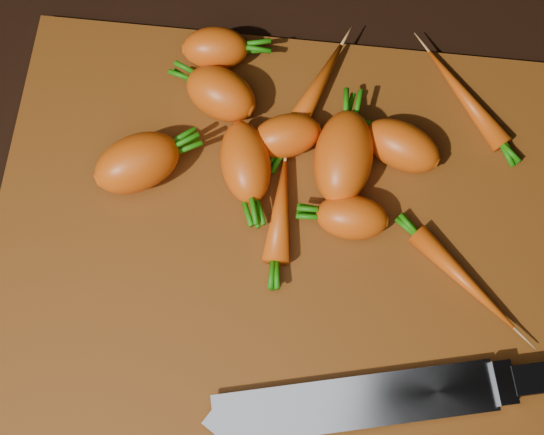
# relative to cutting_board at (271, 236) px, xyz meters

# --- Properties ---
(ground) EXTENTS (2.00, 2.00, 0.01)m
(ground) POSITION_rel_cutting_board_xyz_m (0.00, 0.00, -0.01)
(ground) COLOR black
(cutting_board) EXTENTS (0.50, 0.40, 0.01)m
(cutting_board) POSITION_rel_cutting_board_xyz_m (0.00, 0.00, 0.00)
(cutting_board) COLOR brown
(cutting_board) RESTS_ON ground
(carrot_0) EXTENTS (0.09, 0.08, 0.05)m
(carrot_0) POSITION_rel_cutting_board_xyz_m (-0.12, 0.05, 0.03)
(carrot_0) COLOR #D44E0B
(carrot_0) RESTS_ON cutting_board
(carrot_1) EXTENTS (0.08, 0.07, 0.05)m
(carrot_1) POSITION_rel_cutting_board_xyz_m (-0.06, 0.12, 0.03)
(carrot_1) COLOR #D44E0B
(carrot_1) RESTS_ON cutting_board
(carrot_2) EXTENTS (0.06, 0.09, 0.04)m
(carrot_2) POSITION_rel_cutting_board_xyz_m (-0.03, 0.06, 0.03)
(carrot_2) COLOR #D44E0B
(carrot_2) RESTS_ON cutting_board
(carrot_3) EXTENTS (0.06, 0.09, 0.05)m
(carrot_3) POSITION_rel_cutting_board_xyz_m (0.06, 0.07, 0.03)
(carrot_3) COLOR #D44E0B
(carrot_3) RESTS_ON cutting_board
(carrot_4) EXTENTS (0.07, 0.06, 0.04)m
(carrot_4) POSITION_rel_cutting_board_xyz_m (0.00, 0.09, 0.03)
(carrot_4) COLOR #D44E0B
(carrot_4) RESTS_ON cutting_board
(carrot_5) EXTENTS (0.07, 0.05, 0.04)m
(carrot_5) POSITION_rel_cutting_board_xyz_m (-0.07, 0.17, 0.03)
(carrot_5) COLOR #D44E0B
(carrot_5) RESTS_ON cutting_board
(carrot_6) EXTENTS (0.08, 0.07, 0.04)m
(carrot_6) POSITION_rel_cutting_board_xyz_m (0.11, 0.09, 0.03)
(carrot_6) COLOR #D44E0B
(carrot_6) RESTS_ON cutting_board
(carrot_7) EXTENTS (0.07, 0.12, 0.03)m
(carrot_7) POSITION_rel_cutting_board_xyz_m (0.02, 0.13, 0.02)
(carrot_7) COLOR #D44E0B
(carrot_7) RESTS_ON cutting_board
(carrot_8) EXTENTS (0.10, 0.09, 0.02)m
(carrot_8) POSITION_rel_cutting_board_xyz_m (0.17, -0.03, 0.02)
(carrot_8) COLOR #D44E0B
(carrot_8) RESTS_ON cutting_board
(carrot_9) EXTENTS (0.03, 0.09, 0.02)m
(carrot_9) POSITION_rel_cutting_board_xyz_m (0.01, 0.02, 0.02)
(carrot_9) COLOR #D44E0B
(carrot_9) RESTS_ON cutting_board
(carrot_10) EXTENTS (0.09, 0.10, 0.02)m
(carrot_10) POSITION_rel_cutting_board_xyz_m (0.17, 0.15, 0.02)
(carrot_10) COLOR #D44E0B
(carrot_10) RESTS_ON cutting_board
(carrot_11) EXTENTS (0.06, 0.04, 0.04)m
(carrot_11) POSITION_rel_cutting_board_xyz_m (0.07, 0.02, 0.03)
(carrot_11) COLOR #D44E0B
(carrot_11) RESTS_ON cutting_board
(knife) EXTENTS (0.38, 0.12, 0.02)m
(knife) POSITION_rel_cutting_board_xyz_m (0.11, -0.13, 0.02)
(knife) COLOR gray
(knife) RESTS_ON cutting_board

